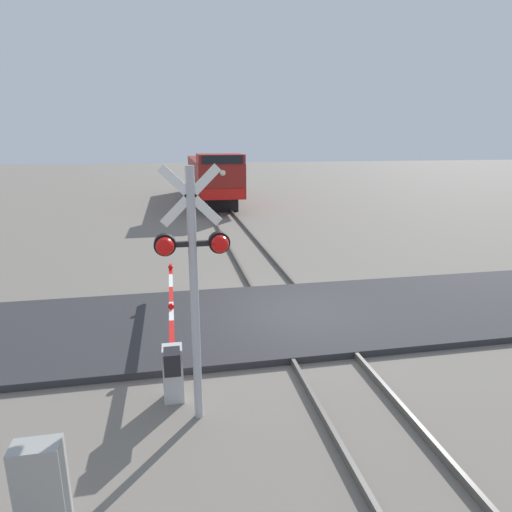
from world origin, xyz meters
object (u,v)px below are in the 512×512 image
at_px(crossing_signal, 193,268).
at_px(crossing_gate, 172,342).
at_px(locomotive, 212,176).
at_px(utility_cabinet, 42,493).

bearing_deg(crossing_signal, crossing_gate, 105.35).
distance_m(locomotive, utility_cabinet, 29.68).
xyz_separation_m(crossing_gate, utility_cabinet, (-1.53, -3.56, -0.07)).
bearing_deg(crossing_signal, locomotive, 84.12).
bearing_deg(locomotive, crossing_gate, -97.12).
distance_m(crossing_signal, crossing_gate, 2.51).
bearing_deg(crossing_gate, locomotive, 82.88).
height_order(crossing_signal, utility_cabinet, crossing_signal).
distance_m(locomotive, crossing_gate, 25.95).
xyz_separation_m(crossing_signal, crossing_gate, (-0.41, 1.50, -1.97)).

